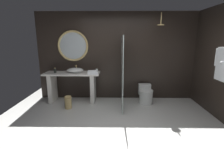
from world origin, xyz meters
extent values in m
plane|color=silver|center=(0.00, 0.00, 0.00)|extent=(5.76, 5.76, 0.00)
cube|color=black|center=(0.00, 1.90, 1.30)|extent=(4.80, 0.10, 2.60)
cube|color=black|center=(2.35, 0.76, 1.30)|extent=(0.10, 2.47, 2.60)
cube|color=silver|center=(-1.32, 1.55, 0.85)|extent=(1.58, 0.57, 0.04)
cube|color=silver|center=(-1.92, 1.55, 0.41)|extent=(0.11, 0.48, 0.83)
cube|color=silver|center=(-0.72, 1.55, 0.41)|extent=(0.11, 0.48, 0.83)
ellipsoid|color=white|center=(-1.24, 1.58, 0.94)|extent=(0.48, 0.39, 0.13)
cylinder|color=tan|center=(-1.24, 1.76, 0.97)|extent=(0.02, 0.02, 0.19)
cylinder|color=tan|center=(-1.24, 1.69, 1.05)|extent=(0.02, 0.14, 0.02)
cylinder|color=silver|center=(-0.61, 1.60, 0.92)|extent=(0.07, 0.07, 0.10)
cylinder|color=#282D28|center=(-1.80, 1.53, 0.93)|extent=(0.06, 0.06, 0.12)
cylinder|color=tan|center=(-1.80, 1.53, 1.01)|extent=(0.04, 0.04, 0.02)
torus|color=tan|center=(-1.32, 1.81, 1.62)|extent=(0.91, 0.06, 0.91)
cylinder|color=#B2BCC1|center=(-1.32, 1.82, 1.62)|extent=(0.81, 0.01, 0.81)
cube|color=silver|center=(0.10, 1.26, 0.95)|extent=(0.02, 1.19, 1.91)
cylinder|color=tan|center=(1.13, 1.49, 2.35)|extent=(0.02, 0.02, 0.30)
cylinder|color=tan|center=(1.13, 1.49, 2.19)|extent=(0.18, 0.18, 0.02)
cylinder|color=white|center=(2.21, 0.61, 1.43)|extent=(0.13, 0.13, 0.39)
sphere|color=white|center=(2.13, 0.37, 1.33)|extent=(0.07, 0.07, 0.07)
cylinder|color=white|center=(0.81, 1.41, 0.19)|extent=(0.38, 0.38, 0.38)
ellipsoid|color=white|center=(0.81, 1.41, 0.39)|extent=(0.40, 0.43, 0.02)
cube|color=white|center=(0.81, 1.68, 0.35)|extent=(0.36, 0.17, 0.31)
cylinder|color=tan|center=(-1.33, 1.04, 0.15)|extent=(0.18, 0.18, 0.30)
ellipsoid|color=tan|center=(-1.33, 1.04, 0.32)|extent=(0.18, 0.18, 0.06)
cube|color=white|center=(-0.69, 1.36, 0.92)|extent=(0.29, 0.22, 0.10)
camera|label=1|loc=(-0.10, -2.99, 1.82)|focal=25.88mm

